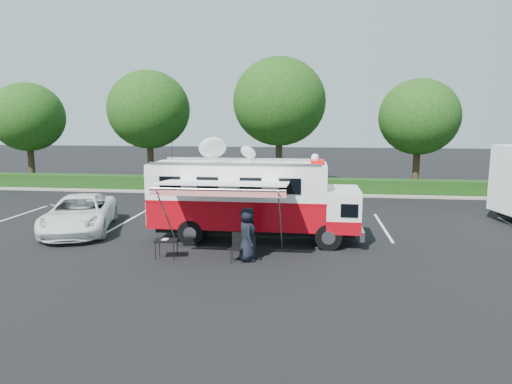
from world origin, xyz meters
The scene contains 10 objects.
ground_plane centered at (0.00, 0.00, 0.00)m, with size 120.00×120.00×0.00m, color black.
back_border centered at (1.14, 12.90, 5.00)m, with size 60.00×6.14×8.87m.
stall_lines centered at (-0.50, 3.00, 0.00)m, with size 24.12×5.50×0.01m.
command_truck centered at (-0.07, 0.00, 1.71)m, with size 8.33×2.29×4.00m.
awning centered at (-0.82, -2.38, 2.57)m, with size 4.55×2.37×2.75m.
white_suv centered at (-7.74, 0.56, 0.00)m, with size 2.57×5.57×1.55m, color white.
person centered at (0.09, -2.65, 0.00)m, with size 0.91×0.59×1.87m, color black.
folding_table centered at (-2.77, -2.75, 0.63)m, with size 0.90×0.72×0.68m.
folding_chair centered at (-0.24, -2.70, 0.58)m, with size 0.59×0.62×0.98m.
trash_bin centered at (0.05, -1.88, 0.38)m, with size 0.50×0.50×0.76m.
Camera 1 is at (2.26, -17.72, 4.89)m, focal length 32.00 mm.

